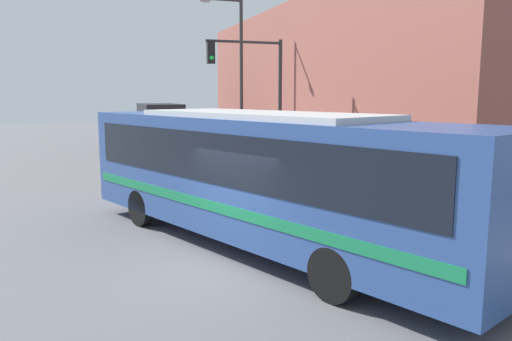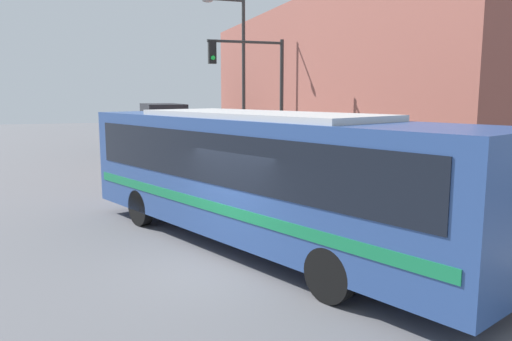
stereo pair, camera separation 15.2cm
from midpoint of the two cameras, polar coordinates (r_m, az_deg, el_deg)
ground_plane at (r=11.02m, az=-3.97°, el=-11.05°), size 120.00×120.00×0.00m
sidewalk at (r=31.46m, az=-3.10°, el=2.02°), size 3.00×70.00×0.17m
building_facade at (r=28.04m, az=8.94°, el=9.61°), size 6.00×27.42×8.46m
city_bus at (r=11.96m, az=-0.14°, el=0.03°), size 6.91×12.21×3.31m
delivery_truck at (r=33.98m, az=-11.25°, el=5.09°), size 2.34×7.62×3.13m
fire_hydrant at (r=15.24m, az=12.05°, el=-3.57°), size 0.25×0.34×0.74m
traffic_light_pole at (r=21.04m, az=-0.16°, el=9.79°), size 3.28×0.35×5.82m
parking_meter at (r=22.15m, az=1.49°, el=1.81°), size 0.14×0.14×1.34m
street_lamp at (r=26.78m, az=-2.37°, el=11.53°), size 2.28×0.28×8.45m
pedestrian_near_corner at (r=18.91m, az=10.78°, el=0.15°), size 0.34×0.34×1.58m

